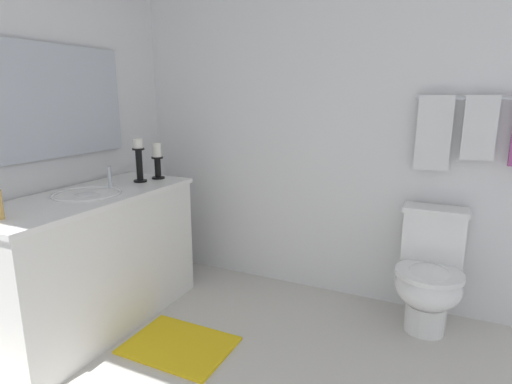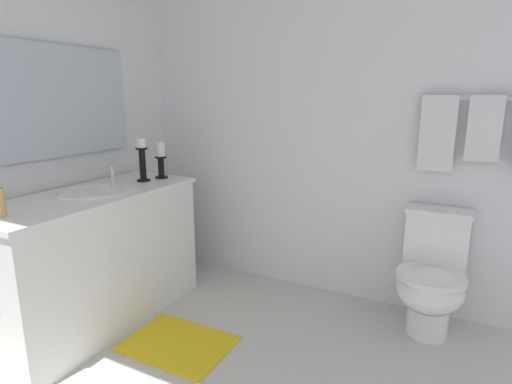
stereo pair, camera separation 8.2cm
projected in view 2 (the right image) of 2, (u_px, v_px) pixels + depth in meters
The scene contains 13 objects.
floor at pixel (273, 384), 2.09m from camera, with size 3.16×2.27×0.02m, color beige.
wall_back at pixel (345, 126), 2.79m from camera, with size 3.16×0.04×2.45m, color white.
wall_left at pixel (41, 129), 2.51m from camera, with size 0.04×2.27×2.45m, color white.
vanity_cabinet at pixel (96, 258), 2.58m from camera, with size 0.58×1.39×0.85m.
sink_basin at pixel (90, 199), 2.50m from camera, with size 0.40×0.40×0.24m.
mirror at pixel (49, 102), 2.49m from camera, with size 0.02×1.21×0.68m, color silver.
candle_holder_tall at pixel (161, 159), 2.92m from camera, with size 0.09×0.09×0.26m.
candle_holder_short at pixel (142, 159), 2.81m from camera, with size 0.09×0.09×0.29m.
toilet at pixel (431, 277), 2.45m from camera, with size 0.39×0.54×0.75m.
towel_bar at pixel (488, 98), 2.32m from camera, with size 0.02×0.02×0.73m, color silver.
towel_near_vanity at pixel (437, 134), 2.46m from camera, with size 0.20×0.03×0.45m, color white.
towel_center at pixel (484, 129), 2.35m from camera, with size 0.18×0.03×0.38m, color white.
bath_mat at pixel (178, 344), 2.40m from camera, with size 0.60×0.44×0.02m, color yellow.
Camera 2 is at (0.75, -1.65, 1.42)m, focal length 28.78 mm.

